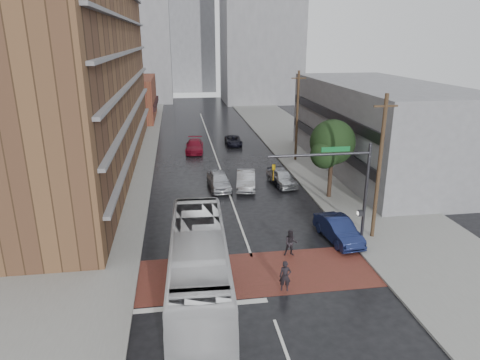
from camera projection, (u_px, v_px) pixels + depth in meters
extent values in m
plane|color=black|center=(259.00, 278.00, 24.95)|extent=(160.00, 160.00, 0.00)
cube|color=maroon|center=(258.00, 273.00, 25.41)|extent=(14.00, 5.00, 0.02)
cube|color=gray|center=(113.00, 165.00, 46.79)|extent=(9.00, 90.00, 0.15)
cube|color=gray|center=(315.00, 157.00, 49.99)|extent=(9.00, 90.00, 0.15)
cube|color=brown|center=(71.00, 30.00, 41.10)|extent=(10.00, 44.00, 28.00)
cube|color=brown|center=(131.00, 98.00, 72.85)|extent=(8.00, 16.00, 7.00)
cube|color=gray|center=(379.00, 127.00, 44.59)|extent=(11.00, 26.00, 9.00)
cube|color=gray|center=(127.00, 25.00, 91.15)|extent=(18.00, 16.00, 32.00)
cube|color=gray|center=(261.00, 14.00, 88.78)|extent=(16.00, 14.00, 36.00)
cube|color=gray|center=(190.00, 43.00, 110.32)|extent=(12.00, 10.00, 24.00)
cylinder|color=#332319|center=(330.00, 176.00, 36.76)|extent=(0.36, 0.36, 4.00)
sphere|color=#1C3115|center=(333.00, 142.00, 35.81)|extent=(3.80, 3.80, 3.80)
sphere|color=#1C3115|center=(325.00, 154.00, 35.19)|extent=(2.40, 2.40, 2.40)
sphere|color=#1C3115|center=(338.00, 146.00, 36.87)|extent=(2.60, 2.60, 2.60)
cylinder|color=#2D2D33|center=(365.00, 198.00, 27.17)|extent=(0.20, 0.20, 7.20)
cylinder|color=#2D2D33|center=(320.00, 155.00, 25.78)|extent=(6.40, 0.16, 0.16)
imported|color=gold|center=(274.00, 173.00, 25.71)|extent=(0.20, 0.16, 1.00)
cube|color=#0C5926|center=(336.00, 149.00, 25.82)|extent=(1.80, 0.05, 0.30)
cube|color=#2D2D33|center=(360.00, 213.00, 27.45)|extent=(0.30, 0.30, 0.35)
cylinder|color=#473321|center=(379.00, 170.00, 28.35)|extent=(0.26, 0.26, 10.00)
cube|color=#473321|center=(386.00, 106.00, 27.02)|extent=(1.60, 0.12, 0.12)
cylinder|color=#473321|center=(297.00, 117.00, 47.12)|extent=(0.26, 0.26, 10.00)
cube|color=#473321|center=(299.00, 78.00, 45.79)|extent=(1.60, 0.12, 0.12)
imported|color=silver|center=(199.00, 263.00, 22.96)|extent=(3.49, 12.90, 3.56)
imported|color=black|center=(285.00, 276.00, 23.42)|extent=(0.73, 0.56, 1.76)
imported|color=black|center=(291.00, 243.00, 27.21)|extent=(0.95, 0.79, 1.76)
imported|color=#B8BAC0|center=(219.00, 180.00, 39.44)|extent=(2.17, 4.82, 1.61)
imported|color=#ACAFB4|center=(246.00, 180.00, 39.62)|extent=(2.46, 5.03, 1.59)
imported|color=maroon|center=(194.00, 146.00, 52.28)|extent=(2.47, 5.26, 1.48)
imported|color=black|center=(233.00, 141.00, 55.63)|extent=(2.05, 4.34, 1.20)
imported|color=#131C45|center=(338.00, 230.00, 29.33)|extent=(2.23, 4.97, 1.59)
imported|color=black|center=(281.00, 179.00, 40.49)|extent=(2.18, 4.39, 1.22)
imported|color=#B7BAC0|center=(282.00, 177.00, 40.45)|extent=(2.49, 4.82, 1.57)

